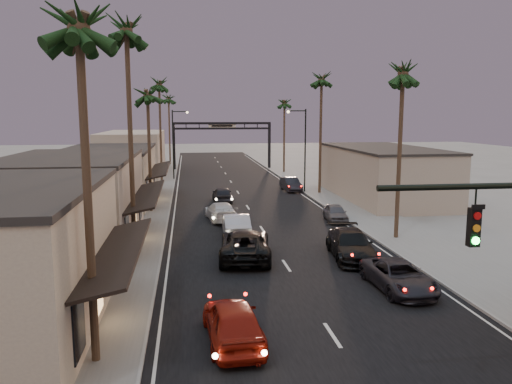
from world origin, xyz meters
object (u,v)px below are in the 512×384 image
object	(u,v)px
palm_lc	(147,90)
curbside_black	(351,245)
oncoming_red	(233,321)
palm_far	(169,96)
oncoming_pickup	(245,244)
palm_ra	(403,67)
oncoming_silver	(236,225)
palm_lb	(126,24)
palm_rb	(322,75)
streetlight_left	(175,139)
palm_rc	(284,100)
curbside_near	(399,276)
palm_la	(78,13)
streetlight_right	(303,144)
palm_ld	(159,81)
arch	(222,133)

from	to	relation	value
palm_lc	curbside_black	bearing A→B (deg)	-51.81
oncoming_red	palm_far	bearing A→B (deg)	-89.72
palm_far	oncoming_pickup	xyz separation A→B (m)	(6.17, -57.26, -10.58)
palm_ra	oncoming_silver	bearing A→B (deg)	168.22
palm_lb	palm_rb	world-z (taller)	palm_lb
oncoming_silver	palm_lc	bearing A→B (deg)	-55.39
streetlight_left	palm_far	bearing A→B (deg)	93.95
palm_rb	curbside_black	xyz separation A→B (m)	(-4.56, -24.07, -11.59)
palm_rc	palm_lc	bearing A→B (deg)	-121.56
palm_lb	curbside_near	size ratio (longest dim) A/B	3.05
palm_la	palm_ra	xyz separation A→B (m)	(17.20, 15.00, 0.00)
streetlight_right	oncoming_pickup	bearing A→B (deg)	-110.45
palm_rc	oncoming_pickup	xyz separation A→B (m)	(-10.73, -43.26, -9.61)
oncoming_red	curbside_black	distance (m)	12.73
palm_ld	palm_lc	bearing A→B (deg)	-90.00
streetlight_left	oncoming_red	size ratio (longest dim) A/B	1.87
palm_rc	curbside_black	size ratio (longest dim) A/B	2.15
oncoming_red	palm_ld	bearing A→B (deg)	-87.44
arch	palm_rb	world-z (taller)	palm_rb
palm_ld	palm_rb	world-z (taller)	same
palm_lb	oncoming_silver	xyz separation A→B (m)	(6.47, 4.24, -12.57)
palm_la	palm_lc	xyz separation A→B (m)	(-0.00, 27.00, -0.97)
curbside_black	curbside_near	bearing A→B (deg)	-78.30
palm_rc	oncoming_red	bearing A→B (deg)	-102.95
streetlight_left	curbside_black	world-z (taller)	streetlight_left
palm_lc	palm_ra	distance (m)	20.99
palm_ra	palm_far	size ratio (longest dim) A/B	1.00
palm_ra	palm_rc	xyz separation A→B (m)	(0.00, 40.00, -0.97)
palm_far	oncoming_pickup	size ratio (longest dim) A/B	2.13
streetlight_right	curbside_black	world-z (taller)	streetlight_right
palm_ra	streetlight_left	bearing A→B (deg)	114.54
arch	palm_la	bearing A→B (deg)	-98.03
oncoming_silver	oncoming_pickup	bearing A→B (deg)	91.09
palm_lc	palm_ld	bearing A→B (deg)	90.00
oncoming_red	curbside_near	xyz separation A→B (m)	(8.42, 4.51, -0.13)
streetlight_left	palm_far	distance (m)	20.96
oncoming_silver	palm_la	bearing A→B (deg)	70.50
streetlight_left	palm_lb	distance (m)	36.93
arch	oncoming_red	world-z (taller)	arch
palm_ld	palm_far	xyz separation A→B (m)	(0.30, 23.00, -0.97)
palm_la	oncoming_silver	bearing A→B (deg)	69.43
arch	palm_far	bearing A→B (deg)	136.05
palm_lc	oncoming_pickup	xyz separation A→B (m)	(6.47, -15.26, -9.61)
palm_rb	palm_rc	world-z (taller)	palm_rb
streetlight_left	palm_ld	bearing A→B (deg)	-119.25
arch	curbside_near	world-z (taller)	arch
palm_ld	oncoming_pickup	bearing A→B (deg)	-79.30
palm_rb	palm_rc	size ratio (longest dim) A/B	1.16
streetlight_right	palm_rc	world-z (taller)	palm_rc
palm_rb	palm_lc	bearing A→B (deg)	-155.06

